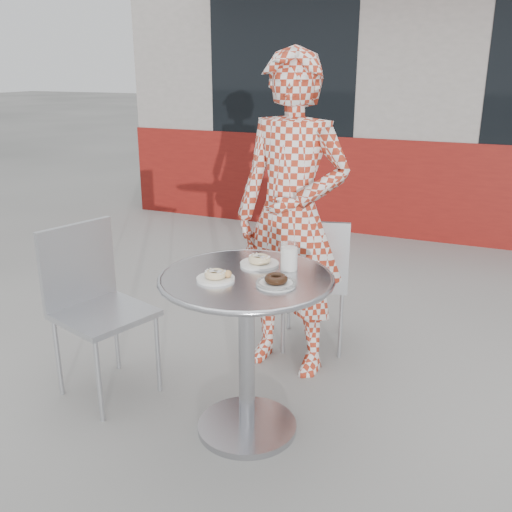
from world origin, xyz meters
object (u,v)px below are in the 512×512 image
at_px(plate_near, 216,276).
at_px(plate_far, 259,261).
at_px(chair_left, 106,345).
at_px(milk_cup, 289,257).
at_px(seated_person, 291,218).
at_px(plate_checker, 276,282).
at_px(chair_far, 313,305).
at_px(bistro_table, 246,316).

bearing_deg(plate_near, plate_far, 69.05).
bearing_deg(chair_left, milk_cup, -64.54).
bearing_deg(plate_near, seated_person, 85.66).
height_order(plate_checker, milk_cup, milk_cup).
bearing_deg(chair_far, bistro_table, 75.20).
relative_size(plate_checker, milk_cup, 1.34).
bearing_deg(bistro_table, milk_cup, 45.58).
height_order(plate_far, plate_near, plate_far).
height_order(chair_far, plate_checker, chair_far).
height_order(seated_person, plate_far, seated_person).
xyz_separation_m(bistro_table, chair_left, (-0.83, 0.02, -0.33)).
bearing_deg(plate_near, bistro_table, 43.56).
bearing_deg(plate_checker, plate_near, -169.79).
xyz_separation_m(chair_left, plate_checker, (0.99, -0.06, 0.54)).
relative_size(chair_left, plate_far, 5.01).
height_order(chair_far, plate_near, chair_far).
relative_size(bistro_table, chair_left, 0.88).
xyz_separation_m(plate_far, plate_checker, (0.17, -0.21, -0.00)).
relative_size(plate_far, plate_near, 1.09).
bearing_deg(bistro_table, seated_person, 93.32).
relative_size(chair_far, chair_left, 0.93).
xyz_separation_m(plate_far, plate_near, (-0.10, -0.26, -0.00)).
height_order(bistro_table, seated_person, seated_person).
distance_m(seated_person, plate_checker, 0.78).
xyz_separation_m(bistro_table, milk_cup, (0.15, 0.15, 0.26)).
distance_m(seated_person, plate_near, 0.80).
distance_m(plate_far, plate_near, 0.27).
height_order(chair_left, milk_cup, milk_cup).
relative_size(bistro_table, milk_cup, 6.18).
bearing_deg(plate_near, chair_far, 84.16).
relative_size(chair_far, plate_far, 4.68).
bearing_deg(chair_far, milk_cup, 84.91).
height_order(plate_far, milk_cup, milk_cup).
distance_m(plate_near, milk_cup, 0.35).
xyz_separation_m(chair_far, milk_cup, (0.14, -0.85, 0.60)).
height_order(bistro_table, milk_cup, milk_cup).
xyz_separation_m(bistro_table, seated_person, (-0.04, 0.70, 0.29)).
height_order(seated_person, plate_near, seated_person).
xyz_separation_m(plate_near, plate_checker, (0.26, 0.05, -0.00)).
height_order(bistro_table, plate_near, plate_near).
bearing_deg(bistro_table, chair_far, 89.35).
height_order(bistro_table, chair_left, chair_left).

